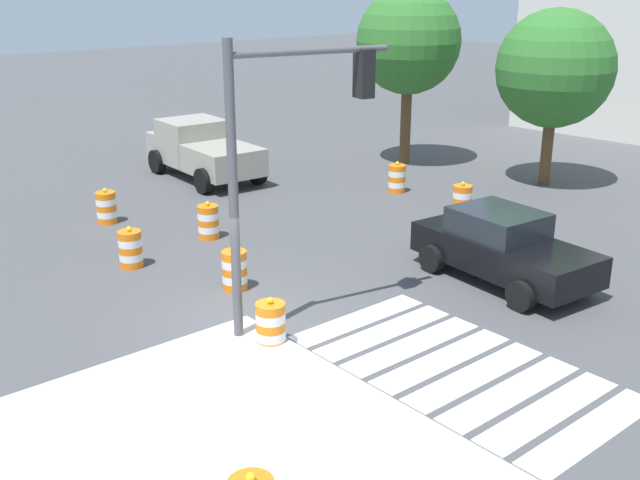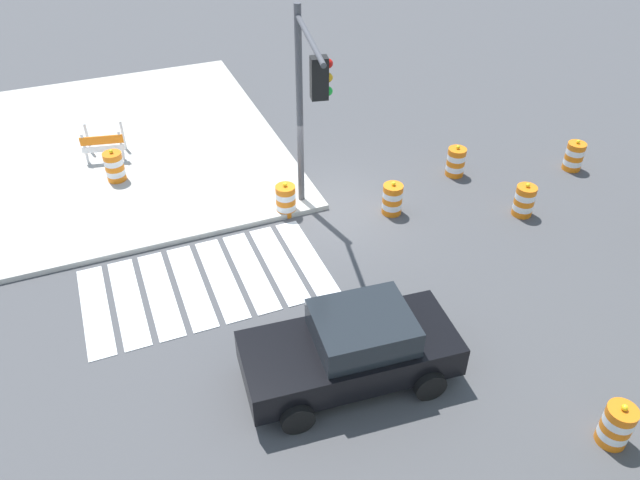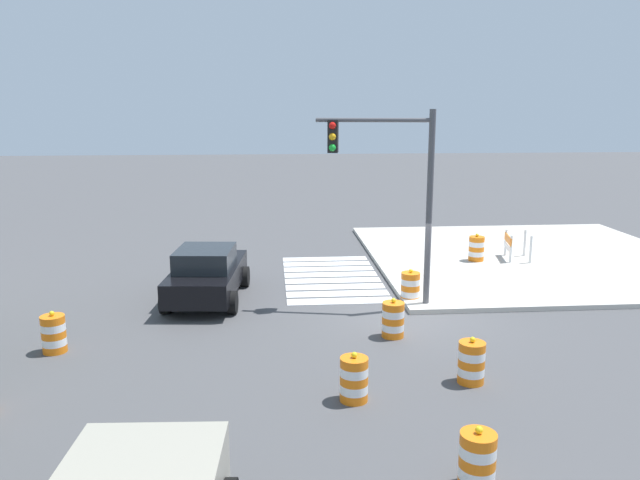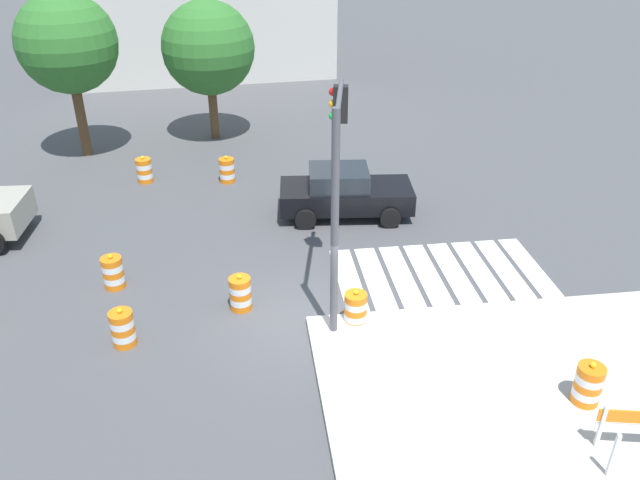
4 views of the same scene
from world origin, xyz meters
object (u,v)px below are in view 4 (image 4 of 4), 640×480
at_px(traffic_barrel_crosswalk_end, 144,170).
at_px(traffic_barrel_median_near, 113,272).
at_px(traffic_barrel_near_corner, 355,309).
at_px(traffic_barrel_far_curb, 227,170).
at_px(construction_barricade, 635,431).
at_px(street_tree_streetside_mid, 67,44).
at_px(street_tree_streetside_near, 208,48).
at_px(traffic_barrel_opposite_curb, 123,328).
at_px(traffic_barrel_median_far, 240,293).
at_px(traffic_barrel_on_sidewalk, 588,384).
at_px(sports_car, 344,192).
at_px(traffic_light_pole, 337,167).

height_order(traffic_barrel_crosswalk_end, traffic_barrel_median_near, same).
bearing_deg(traffic_barrel_near_corner, traffic_barrel_far_curb, 108.62).
height_order(traffic_barrel_far_curb, construction_barricade, construction_barricade).
bearing_deg(street_tree_streetside_mid, traffic_barrel_median_near, -75.60).
xyz_separation_m(traffic_barrel_far_curb, street_tree_streetside_mid, (-5.68, 3.52, 3.97)).
bearing_deg(street_tree_streetside_near, traffic_barrel_opposite_curb, -97.64).
xyz_separation_m(traffic_barrel_median_far, street_tree_streetside_near, (-0.86, 13.12, 3.37)).
bearing_deg(traffic_barrel_on_sidewalk, sports_car, 110.32).
bearing_deg(street_tree_streetside_near, street_tree_streetside_mid, -164.88).
bearing_deg(traffic_barrel_on_sidewalk, traffic_barrel_near_corner, 140.98).
distance_m(traffic_barrel_near_corner, street_tree_streetside_mid, 16.03).
relative_size(traffic_barrel_median_near, traffic_barrel_median_far, 1.00).
distance_m(traffic_barrel_near_corner, street_tree_streetside_near, 15.03).
distance_m(traffic_barrel_median_far, traffic_light_pole, 4.22).
distance_m(traffic_barrel_near_corner, traffic_barrel_median_far, 2.99).
bearing_deg(traffic_barrel_on_sidewalk, traffic_barrel_far_curb, 120.04).
height_order(traffic_barrel_median_near, traffic_barrel_median_far, same).
distance_m(traffic_barrel_median_far, street_tree_streetside_near, 13.57).
bearing_deg(construction_barricade, traffic_barrel_median_near, 145.10).
relative_size(traffic_barrel_on_sidewalk, traffic_light_pole, 0.19).
height_order(sports_car, traffic_barrel_median_far, sports_car).
xyz_separation_m(traffic_light_pole, street_tree_streetside_near, (-3.26, 13.40, -0.09)).
bearing_deg(traffic_barrel_opposite_curb, traffic_barrel_on_sidewalk, -19.02).
height_order(traffic_barrel_crosswalk_end, traffic_barrel_on_sidewalk, traffic_barrel_on_sidewalk).
height_order(construction_barricade, street_tree_streetside_near, street_tree_streetside_near).
height_order(traffic_barrel_crosswalk_end, street_tree_streetside_mid, street_tree_streetside_mid).
bearing_deg(traffic_barrel_crosswalk_end, street_tree_streetside_near, 61.19).
distance_m(traffic_barrel_opposite_curb, traffic_barrel_on_sidewalk, 10.33).
bearing_deg(traffic_light_pole, traffic_barrel_near_corner, -63.99).
relative_size(traffic_barrel_near_corner, traffic_barrel_median_near, 1.00).
height_order(sports_car, traffic_barrel_median_near, sports_car).
distance_m(traffic_barrel_crosswalk_end, traffic_light_pole, 11.12).
height_order(traffic_barrel_opposite_curb, street_tree_streetside_mid, street_tree_streetside_mid).
relative_size(traffic_barrel_far_curb, traffic_barrel_on_sidewalk, 1.00).
distance_m(traffic_barrel_far_curb, street_tree_streetside_near, 5.98).
bearing_deg(traffic_barrel_median_far, traffic_barrel_on_sidewalk, -32.67).
height_order(traffic_barrel_crosswalk_end, street_tree_streetside_near, street_tree_streetside_near).
distance_m(traffic_barrel_far_curb, traffic_barrel_on_sidewalk, 14.66).
xyz_separation_m(sports_car, street_tree_streetside_mid, (-9.51, 6.75, 3.61)).
relative_size(traffic_barrel_far_curb, street_tree_streetside_mid, 0.16).
distance_m(sports_car, traffic_barrel_crosswalk_end, 7.75).
relative_size(sports_car, construction_barricade, 3.26).
height_order(traffic_barrel_opposite_curb, street_tree_streetside_near, street_tree_streetside_near).
bearing_deg(street_tree_streetside_near, traffic_barrel_median_near, -102.19).
relative_size(traffic_barrel_median_far, traffic_barrel_far_curb, 1.00).
bearing_deg(traffic_barrel_median_far, traffic_barrel_far_curb, 92.37).
bearing_deg(traffic_barrel_median_far, traffic_barrel_near_corner, -21.08).
relative_size(traffic_barrel_median_far, street_tree_streetside_near, 0.18).
bearing_deg(traffic_light_pole, construction_barricade, -49.78).
xyz_separation_m(sports_car, traffic_barrel_near_corner, (-0.71, -6.05, -0.36)).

